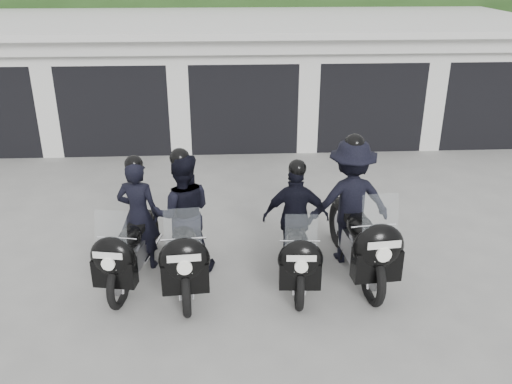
{
  "coord_description": "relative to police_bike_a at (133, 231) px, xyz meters",
  "views": [
    {
      "loc": [
        -0.42,
        -7.27,
        4.49
      ],
      "look_at": [
        0.02,
        0.62,
        1.05
      ],
      "focal_mm": 38.0,
      "sensor_mm": 36.0,
      "label": 1
    }
  ],
  "objects": [
    {
      "name": "ground",
      "position": [
        1.85,
        0.06,
        -0.75
      ],
      "size": [
        80.0,
        80.0,
        0.0
      ],
      "primitive_type": "plane",
      "color": "gray",
      "rests_on": "ground"
    },
    {
      "name": "garage_block",
      "position": [
        1.85,
        8.12,
        0.67
      ],
      "size": [
        16.4,
        6.8,
        2.96
      ],
      "color": "silver",
      "rests_on": "ground"
    },
    {
      "name": "background_vegetation",
      "position": [
        2.22,
        12.98,
        2.02
      ],
      "size": [
        20.0,
        3.9,
        5.8
      ],
      "color": "#1D3914",
      "rests_on": "ground"
    },
    {
      "name": "police_bike_a",
      "position": [
        0.0,
        0.0,
        0.0
      ],
      "size": [
        0.89,
        2.17,
        1.9
      ],
      "rotation": [
        0.0,
        0.0,
        -0.18
      ],
      "color": "black",
      "rests_on": "ground"
    },
    {
      "name": "police_bike_b",
      "position": [
        0.75,
        -0.04,
        0.11
      ],
      "size": [
        0.98,
        2.35,
        2.04
      ],
      "rotation": [
        0.0,
        0.0,
        0.08
      ],
      "color": "black",
      "rests_on": "ground"
    },
    {
      "name": "police_bike_c",
      "position": [
        2.43,
        -0.07,
        0.03
      ],
      "size": [
        1.04,
        2.13,
        1.85
      ],
      "rotation": [
        0.0,
        0.0,
        -0.06
      ],
      "color": "black",
      "rests_on": "ground"
    },
    {
      "name": "police_bike_d",
      "position": [
        3.33,
        0.15,
        0.17
      ],
      "size": [
        1.35,
        2.48,
        2.16
      ],
      "rotation": [
        0.0,
        0.0,
        0.1
      ],
      "color": "black",
      "rests_on": "ground"
    }
  ]
}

